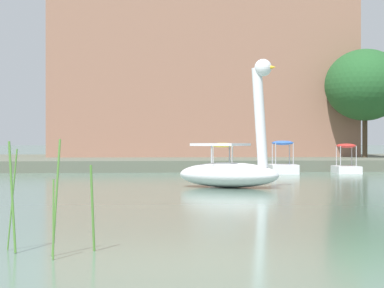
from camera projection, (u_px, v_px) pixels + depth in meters
name	position (u px, v px, depth m)	size (l,w,h in m)	color
ground_plane	(183.00, 266.00, 9.26)	(578.16, 578.16, 0.00)	#567060
shore_bank_far	(125.00, 162.00, 46.33)	(156.48, 19.55, 0.54)	#5B6051
swan_boat	(231.00, 167.00, 24.86)	(3.76, 3.31, 4.00)	white
pedal_boat_yellow	(222.00, 165.00, 35.22)	(1.55, 2.27, 1.39)	white
pedal_boat_blue	(283.00, 164.00, 35.47)	(1.30, 2.03, 1.49)	white
pedal_boat_red	(346.00, 164.00, 36.08)	(1.24, 2.05, 1.36)	white
tree_broadleaf_right	(365.00, 85.00, 44.91)	(4.89, 5.75, 6.17)	#423323
apartment_block	(197.00, 80.00, 50.64)	(18.34, 10.14, 9.66)	#996B56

